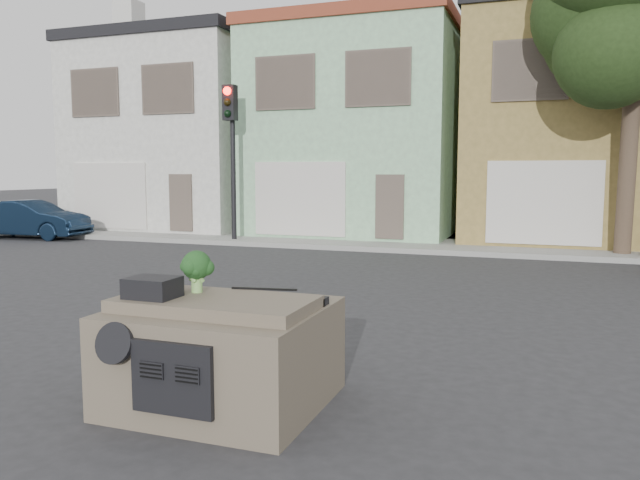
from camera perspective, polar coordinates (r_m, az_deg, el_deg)
The scene contains 12 objects.
ground_plane at distance 9.26m, azimuth 0.29°, elevation -8.40°, with size 120.00×120.00×0.00m, color #303033.
sidewalk at distance 19.31m, azimuth 10.81°, elevation -0.57°, with size 40.00×3.00×0.15m, color gray.
townhouse_white at distance 26.91m, azimuth -11.64°, elevation 9.22°, with size 7.20×8.20×7.55m, color silver.
townhouse_mint at distance 23.88m, azimuth 4.12°, elevation 9.72°, with size 7.20×8.20×7.55m, color #9ACE9F.
townhouse_tan at distance 23.00m, azimuth 22.66°, elevation 9.38°, with size 7.20×8.20×7.55m, color olive.
navy_sedan at distance 24.13m, azimuth -24.83°, elevation 0.14°, with size 1.41×4.05×1.34m, color black.
traffic_signal at distance 20.30m, azimuth -8.07°, elevation 6.81°, with size 0.40×0.40×5.10m, color black.
tree_near at distance 18.44m, azimuth 26.58°, elevation 11.57°, with size 4.40×4.00×8.50m, color #203414.
car_dashboard at distance 6.46m, azimuth -8.80°, elevation -9.85°, with size 2.00×1.80×1.12m, color brown.
instrument_hump at distance 6.32m, azimuth -15.07°, elevation -4.21°, with size 0.48×0.38×0.20m, color black.
wiper_arm at distance 6.54m, azimuth -5.13°, elevation -4.47°, with size 0.70×0.03×0.02m, color black.
broccoli at distance 6.47m, azimuth -11.22°, elevation -2.80°, with size 0.36×0.36×0.44m, color #183B17.
Camera 1 is at (3.00, -8.44, 2.35)m, focal length 35.00 mm.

